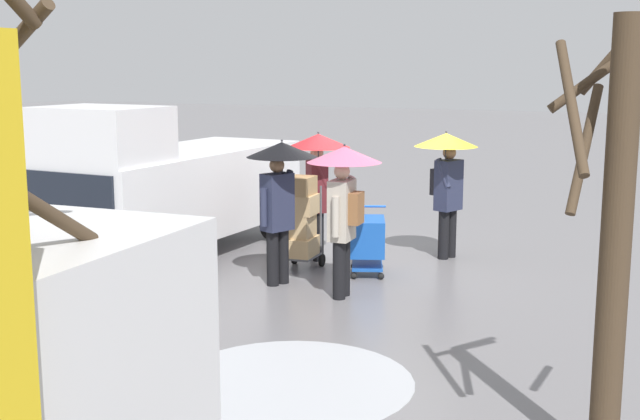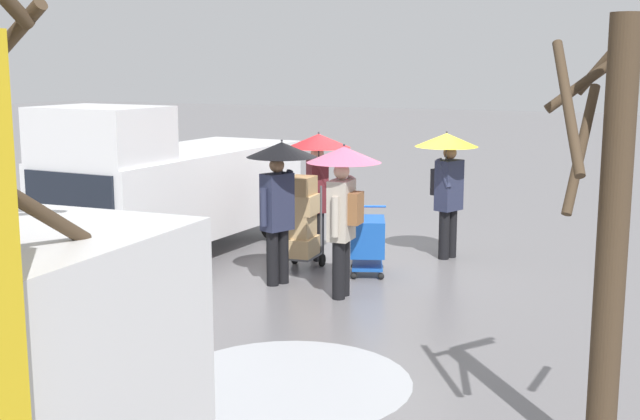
{
  "view_description": "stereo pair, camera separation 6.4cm",
  "coord_description": "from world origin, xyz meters",
  "px_view_note": "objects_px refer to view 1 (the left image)",
  "views": [
    {
      "loc": [
        -4.46,
        12.45,
        3.24
      ],
      "look_at": [
        0.52,
        1.16,
        1.05
      ],
      "focal_mm": 46.6,
      "sensor_mm": 36.0,
      "label": 1
    },
    {
      "loc": [
        -4.52,
        12.43,
        3.24
      ],
      "look_at": [
        0.52,
        1.16,
        1.05
      ],
      "focal_mm": 46.6,
      "sensor_mm": 36.0,
      "label": 2
    }
  ],
  "objects_px": {
    "pedestrian_black_side": "(280,178)",
    "pedestrian_white_side": "(344,186)",
    "pedestrian_pink_side": "(447,166)",
    "cargo_van_parked_right": "(169,186)",
    "shopping_cart_vendor": "(367,238)",
    "hand_dolly_boxes": "(301,220)",
    "pedestrian_far_side": "(318,166)",
    "bare_tree_near": "(616,225)"
  },
  "relations": [
    {
      "from": "pedestrian_black_side",
      "to": "shopping_cart_vendor",
      "type": "bearing_deg",
      "value": -133.56
    },
    {
      "from": "shopping_cart_vendor",
      "to": "bare_tree_near",
      "type": "relative_size",
      "value": 0.25
    },
    {
      "from": "cargo_van_parked_right",
      "to": "shopping_cart_vendor",
      "type": "xyz_separation_m",
      "value": [
        -3.57,
        -0.08,
        -0.61
      ]
    },
    {
      "from": "pedestrian_pink_side",
      "to": "hand_dolly_boxes",
      "type": "bearing_deg",
      "value": 41.23
    },
    {
      "from": "pedestrian_far_side",
      "to": "pedestrian_white_side",
      "type": "bearing_deg",
      "value": 123.42
    },
    {
      "from": "cargo_van_parked_right",
      "to": "shopping_cart_vendor",
      "type": "distance_m",
      "value": 3.62
    },
    {
      "from": "pedestrian_pink_side",
      "to": "bare_tree_near",
      "type": "distance_m",
      "value": 7.3
    },
    {
      "from": "pedestrian_pink_side",
      "to": "pedestrian_far_side",
      "type": "distance_m",
      "value": 2.14
    },
    {
      "from": "pedestrian_pink_side",
      "to": "cargo_van_parked_right",
      "type": "bearing_deg",
      "value": 20.14
    },
    {
      "from": "hand_dolly_boxes",
      "to": "pedestrian_white_side",
      "type": "relative_size",
      "value": 0.69
    },
    {
      "from": "pedestrian_pink_side",
      "to": "pedestrian_far_side",
      "type": "xyz_separation_m",
      "value": [
        1.89,
        0.99,
        0.01
      ]
    },
    {
      "from": "hand_dolly_boxes",
      "to": "pedestrian_far_side",
      "type": "height_order",
      "value": "pedestrian_far_side"
    },
    {
      "from": "cargo_van_parked_right",
      "to": "bare_tree_near",
      "type": "height_order",
      "value": "bare_tree_near"
    },
    {
      "from": "bare_tree_near",
      "to": "cargo_van_parked_right",
      "type": "bearing_deg",
      "value": -33.47
    },
    {
      "from": "shopping_cart_vendor",
      "to": "pedestrian_pink_side",
      "type": "xyz_separation_m",
      "value": [
        -0.81,
        -1.53,
        1.0
      ]
    },
    {
      "from": "cargo_van_parked_right",
      "to": "pedestrian_black_side",
      "type": "distance_m",
      "value": 2.78
    },
    {
      "from": "hand_dolly_boxes",
      "to": "pedestrian_far_side",
      "type": "xyz_separation_m",
      "value": [
        0.01,
        -0.66,
        0.79
      ]
    },
    {
      "from": "pedestrian_pink_side",
      "to": "pedestrian_far_side",
      "type": "bearing_deg",
      "value": 27.59
    },
    {
      "from": "pedestrian_pink_side",
      "to": "bare_tree_near",
      "type": "bearing_deg",
      "value": 115.48
    },
    {
      "from": "cargo_van_parked_right",
      "to": "pedestrian_pink_side",
      "type": "height_order",
      "value": "cargo_van_parked_right"
    },
    {
      "from": "pedestrian_white_side",
      "to": "bare_tree_near",
      "type": "bearing_deg",
      "value": 135.48
    },
    {
      "from": "pedestrian_pink_side",
      "to": "pedestrian_black_side",
      "type": "relative_size",
      "value": 1.0
    },
    {
      "from": "hand_dolly_boxes",
      "to": "pedestrian_black_side",
      "type": "distance_m",
      "value": 1.21
    },
    {
      "from": "hand_dolly_boxes",
      "to": "bare_tree_near",
      "type": "distance_m",
      "value": 7.13
    },
    {
      "from": "shopping_cart_vendor",
      "to": "hand_dolly_boxes",
      "type": "bearing_deg",
      "value": 6.66
    },
    {
      "from": "hand_dolly_boxes",
      "to": "pedestrian_white_side",
      "type": "xyz_separation_m",
      "value": [
        -1.2,
        1.16,
        0.77
      ]
    },
    {
      "from": "hand_dolly_boxes",
      "to": "pedestrian_black_side",
      "type": "height_order",
      "value": "pedestrian_black_side"
    },
    {
      "from": "pedestrian_white_side",
      "to": "pedestrian_far_side",
      "type": "distance_m",
      "value": 2.19
    },
    {
      "from": "shopping_cart_vendor",
      "to": "bare_tree_near",
      "type": "bearing_deg",
      "value": 128.02
    },
    {
      "from": "hand_dolly_boxes",
      "to": "pedestrian_pink_side",
      "type": "bearing_deg",
      "value": -138.77
    },
    {
      "from": "shopping_cart_vendor",
      "to": "pedestrian_black_side",
      "type": "height_order",
      "value": "pedestrian_black_side"
    },
    {
      "from": "pedestrian_white_side",
      "to": "bare_tree_near",
      "type": "height_order",
      "value": "bare_tree_near"
    },
    {
      "from": "shopping_cart_vendor",
      "to": "pedestrian_pink_side",
      "type": "bearing_deg",
      "value": -118.01
    },
    {
      "from": "shopping_cart_vendor",
      "to": "pedestrian_black_side",
      "type": "xyz_separation_m",
      "value": [
        0.99,
        1.04,
        1.02
      ]
    },
    {
      "from": "pedestrian_pink_side",
      "to": "pedestrian_white_side",
      "type": "relative_size",
      "value": 1.0
    },
    {
      "from": "pedestrian_black_side",
      "to": "pedestrian_white_side",
      "type": "xyz_separation_m",
      "value": [
        -1.11,
        0.25,
        -0.01
      ]
    },
    {
      "from": "shopping_cart_vendor",
      "to": "hand_dolly_boxes",
      "type": "distance_m",
      "value": 1.11
    },
    {
      "from": "pedestrian_black_side",
      "to": "pedestrian_white_side",
      "type": "bearing_deg",
      "value": 167.15
    },
    {
      "from": "cargo_van_parked_right",
      "to": "pedestrian_white_side",
      "type": "xyz_separation_m",
      "value": [
        -3.69,
        1.21,
        0.39
      ]
    },
    {
      "from": "pedestrian_far_side",
      "to": "bare_tree_near",
      "type": "relative_size",
      "value": 0.52
    },
    {
      "from": "pedestrian_pink_side",
      "to": "pedestrian_far_side",
      "type": "height_order",
      "value": "same"
    },
    {
      "from": "pedestrian_white_side",
      "to": "pedestrian_far_side",
      "type": "relative_size",
      "value": 1.0
    }
  ]
}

